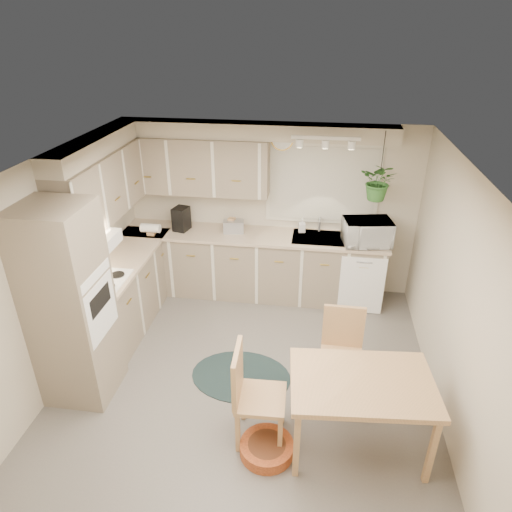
# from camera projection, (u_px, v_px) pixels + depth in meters

# --- Properties ---
(floor) EXTENTS (4.20, 4.20, 0.00)m
(floor) POSITION_uv_depth(u_px,v_px,m) (246.00, 379.00, 5.06)
(floor) COLOR #666059
(floor) RESTS_ON ground
(ceiling) EXTENTS (4.20, 4.20, 0.00)m
(ceiling) POSITION_uv_depth(u_px,v_px,m) (244.00, 168.00, 3.95)
(ceiling) COLOR white
(ceiling) RESTS_ON wall_back
(wall_back) EXTENTS (4.00, 0.04, 2.40)m
(wall_back) POSITION_uv_depth(u_px,v_px,m) (270.00, 209.00, 6.35)
(wall_back) COLOR beige
(wall_back) RESTS_ON floor
(wall_front) EXTENTS (4.00, 0.04, 2.40)m
(wall_front) POSITION_uv_depth(u_px,v_px,m) (186.00, 471.00, 2.66)
(wall_front) COLOR beige
(wall_front) RESTS_ON floor
(wall_left) EXTENTS (0.04, 4.20, 2.40)m
(wall_left) POSITION_uv_depth(u_px,v_px,m) (56.00, 272.00, 4.76)
(wall_left) COLOR beige
(wall_left) RESTS_ON floor
(wall_right) EXTENTS (0.04, 4.20, 2.40)m
(wall_right) POSITION_uv_depth(u_px,v_px,m) (456.00, 302.00, 4.25)
(wall_right) COLOR beige
(wall_right) RESTS_ON floor
(base_cab_left) EXTENTS (0.60, 1.85, 0.90)m
(base_cab_left) POSITION_uv_depth(u_px,v_px,m) (126.00, 291.00, 5.83)
(base_cab_left) COLOR gray
(base_cab_left) RESTS_ON floor
(base_cab_back) EXTENTS (3.60, 0.60, 0.90)m
(base_cab_back) POSITION_uv_depth(u_px,v_px,m) (253.00, 265.00, 6.46)
(base_cab_back) COLOR gray
(base_cab_back) RESTS_ON floor
(counter_left) EXTENTS (0.64, 1.89, 0.04)m
(counter_left) POSITION_uv_depth(u_px,v_px,m) (122.00, 259.00, 5.61)
(counter_left) COLOR beige
(counter_left) RESTS_ON base_cab_left
(counter_back) EXTENTS (3.64, 0.64, 0.04)m
(counter_back) POSITION_uv_depth(u_px,v_px,m) (252.00, 235.00, 6.23)
(counter_back) COLOR beige
(counter_back) RESTS_ON base_cab_back
(oven_stack) EXTENTS (0.65, 0.65, 2.10)m
(oven_stack) POSITION_uv_depth(u_px,v_px,m) (70.00, 306.00, 4.45)
(oven_stack) COLOR gray
(oven_stack) RESTS_ON floor
(wall_oven_face) EXTENTS (0.02, 0.56, 0.58)m
(wall_oven_face) POSITION_uv_depth(u_px,v_px,m) (101.00, 309.00, 4.41)
(wall_oven_face) COLOR white
(wall_oven_face) RESTS_ON oven_stack
(upper_cab_left) EXTENTS (0.35, 2.00, 0.75)m
(upper_cab_left) POSITION_uv_depth(u_px,v_px,m) (105.00, 185.00, 5.33)
(upper_cab_left) COLOR gray
(upper_cab_left) RESTS_ON wall_left
(upper_cab_back) EXTENTS (2.00, 0.35, 0.75)m
(upper_cab_back) POSITION_uv_depth(u_px,v_px,m) (194.00, 166.00, 6.03)
(upper_cab_back) COLOR gray
(upper_cab_back) RESTS_ON wall_back
(soffit_left) EXTENTS (0.30, 2.00, 0.20)m
(soffit_left) POSITION_uv_depth(u_px,v_px,m) (96.00, 144.00, 5.11)
(soffit_left) COLOR beige
(soffit_left) RESTS_ON wall_left
(soffit_back) EXTENTS (3.60, 0.30, 0.20)m
(soffit_back) POSITION_uv_depth(u_px,v_px,m) (254.00, 131.00, 5.74)
(soffit_back) COLOR beige
(soffit_back) RESTS_ON wall_back
(cooktop) EXTENTS (0.52, 0.58, 0.02)m
(cooktop) POSITION_uv_depth(u_px,v_px,m) (102.00, 281.00, 5.10)
(cooktop) COLOR white
(cooktop) RESTS_ON counter_left
(range_hood) EXTENTS (0.40, 0.60, 0.14)m
(range_hood) POSITION_uv_depth(u_px,v_px,m) (93.00, 244.00, 4.89)
(range_hood) COLOR white
(range_hood) RESTS_ON upper_cab_left
(window_blinds) EXTENTS (1.40, 0.02, 1.00)m
(window_blinds) POSITION_uv_depth(u_px,v_px,m) (322.00, 184.00, 6.05)
(window_blinds) COLOR beige
(window_blinds) RESTS_ON wall_back
(window_frame) EXTENTS (1.50, 0.02, 1.10)m
(window_frame) POSITION_uv_depth(u_px,v_px,m) (322.00, 184.00, 6.06)
(window_frame) COLOR beige
(window_frame) RESTS_ON wall_back
(sink) EXTENTS (0.70, 0.48, 0.10)m
(sink) POSITION_uv_depth(u_px,v_px,m) (318.00, 240.00, 6.13)
(sink) COLOR #9C9EA3
(sink) RESTS_ON counter_back
(dishwasher_front) EXTENTS (0.58, 0.02, 0.83)m
(dishwasher_front) POSITION_uv_depth(u_px,v_px,m) (362.00, 286.00, 6.00)
(dishwasher_front) COLOR white
(dishwasher_front) RESTS_ON base_cab_back
(track_light_bar) EXTENTS (0.80, 0.04, 0.04)m
(track_light_bar) POSITION_uv_depth(u_px,v_px,m) (326.00, 138.00, 5.26)
(track_light_bar) COLOR white
(track_light_bar) RESTS_ON ceiling
(wall_clock) EXTENTS (0.30, 0.03, 0.30)m
(wall_clock) POSITION_uv_depth(u_px,v_px,m) (282.00, 139.00, 5.85)
(wall_clock) COLOR gold
(wall_clock) RESTS_ON wall_back
(dining_table) EXTENTS (1.30, 0.93, 0.78)m
(dining_table) POSITION_uv_depth(u_px,v_px,m) (358.00, 414.00, 4.10)
(dining_table) COLOR tan
(dining_table) RESTS_ON floor
(chair_left) EXTENTS (0.49, 0.49, 1.00)m
(chair_left) POSITION_uv_depth(u_px,v_px,m) (261.00, 396.00, 4.14)
(chair_left) COLOR tan
(chair_left) RESTS_ON floor
(chair_back) EXTENTS (0.45, 0.45, 0.96)m
(chair_back) POSITION_uv_depth(u_px,v_px,m) (342.00, 357.00, 4.66)
(chair_back) COLOR tan
(chair_back) RESTS_ON floor
(braided_rug) EXTENTS (1.15, 0.88, 0.01)m
(braided_rug) POSITION_uv_depth(u_px,v_px,m) (241.00, 376.00, 5.09)
(braided_rug) COLOR black
(braided_rug) RESTS_ON floor
(pet_bed) EXTENTS (0.65, 0.65, 0.11)m
(pet_bed) POSITION_uv_depth(u_px,v_px,m) (267.00, 448.00, 4.17)
(pet_bed) COLOR #C75B27
(pet_bed) RESTS_ON floor
(microwave) EXTENTS (0.65, 0.44, 0.41)m
(microwave) POSITION_uv_depth(u_px,v_px,m) (367.00, 230.00, 5.86)
(microwave) COLOR white
(microwave) RESTS_ON counter_back
(soap_bottle) EXTENTS (0.12, 0.21, 0.09)m
(soap_bottle) POSITION_uv_depth(u_px,v_px,m) (302.00, 229.00, 6.26)
(soap_bottle) COLOR white
(soap_bottle) RESTS_ON counter_back
(hanging_plant) EXTENTS (0.58, 0.61, 0.37)m
(hanging_plant) POSITION_uv_depth(u_px,v_px,m) (379.00, 186.00, 5.57)
(hanging_plant) COLOR #2F6729
(hanging_plant) RESTS_ON ceiling
(coffee_maker) EXTENTS (0.23, 0.26, 0.33)m
(coffee_maker) POSITION_uv_depth(u_px,v_px,m) (181.00, 219.00, 6.28)
(coffee_maker) COLOR black
(coffee_maker) RESTS_ON counter_back
(toaster) EXTENTS (0.30, 0.20, 0.17)m
(toaster) POSITION_uv_depth(u_px,v_px,m) (234.00, 226.00, 6.24)
(toaster) COLOR #9C9EA3
(toaster) RESTS_ON counter_back
(knife_block) EXTENTS (0.11, 0.11, 0.19)m
(knife_block) POSITION_uv_depth(u_px,v_px,m) (232.00, 225.00, 6.27)
(knife_block) COLOR tan
(knife_block) RESTS_ON counter_back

